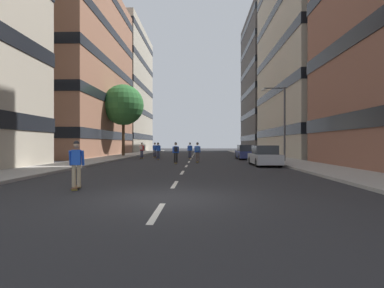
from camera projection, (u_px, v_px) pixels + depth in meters
name	position (u px, v px, depth m)	size (l,w,h in m)	color
ground_plane	(191.00, 159.00, 32.23)	(137.74, 137.74, 0.00)	#28282B
sidewalk_left	(117.00, 157.00, 35.35)	(3.51, 63.13, 0.14)	#9E9991
sidewalk_right	(267.00, 157.00, 34.84)	(3.51, 63.13, 0.14)	#9E9991
lane_markings	(191.00, 159.00, 32.27)	(0.16, 52.20, 0.01)	silver
building_left_mid	(52.00, 70.00, 40.17)	(16.51, 22.24, 22.74)	#9E6B51
building_left_far	(105.00, 90.00, 62.50)	(16.51, 20.80, 25.15)	#B2A893
building_right_mid	(337.00, 55.00, 39.09)	(16.51, 22.10, 26.04)	#B2A893
building_right_far	(287.00, 84.00, 61.42)	(16.51, 18.97, 27.56)	#4C4744
parked_car_near	(246.00, 153.00, 31.87)	(1.82, 4.40, 1.52)	navy
parked_car_mid	(264.00, 156.00, 22.57)	(1.82, 4.40, 1.52)	#B2B7BF
street_tree_near	(123.00, 105.00, 38.33)	(5.16, 5.16, 9.02)	#4C3823
streetlamp_right	(280.00, 115.00, 26.47)	(2.13, 0.30, 6.50)	#3F3F44
skater_0	(176.00, 151.00, 24.86)	(0.56, 0.92, 1.78)	brown
skater_1	(142.00, 149.00, 33.38)	(0.56, 0.92, 1.78)	brown
skater_2	(197.00, 151.00, 26.52)	(0.54, 0.91, 1.78)	brown
skater_3	(158.00, 150.00, 31.11)	(0.57, 0.92, 1.78)	brown
skater_4	(158.00, 148.00, 40.34)	(0.56, 0.92, 1.78)	brown
skater_5	(76.00, 162.00, 10.97)	(0.56, 0.92, 1.78)	brown
skater_6	(190.00, 150.00, 33.03)	(0.56, 0.92, 1.78)	brown
skater_7	(155.00, 149.00, 36.03)	(0.56, 0.92, 1.78)	brown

